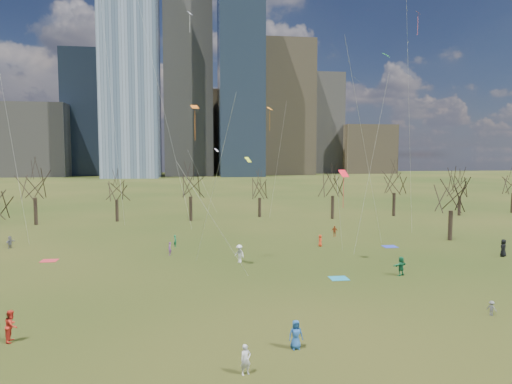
{
  "coord_description": "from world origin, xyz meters",
  "views": [
    {
      "loc": [
        -6.71,
        -35.77,
        10.97
      ],
      "look_at": [
        0.0,
        12.0,
        7.0
      ],
      "focal_mm": 32.0,
      "sensor_mm": 36.0,
      "label": 1
    }
  ],
  "objects": [
    {
      "name": "downtown_skyline",
      "position": [
        -2.43,
        210.64,
        39.01
      ],
      "size": [
        212.5,
        78.0,
        118.0
      ],
      "color": "slate",
      "rests_on": "ground"
    },
    {
      "name": "person_5",
      "position": [
        11.99,
        2.67,
        0.87
      ],
      "size": [
        1.69,
        1.15,
        1.75
      ],
      "primitive_type": "imported",
      "rotation": [
        0.0,
        0.0,
        3.57
      ],
      "color": "#176B40",
      "rests_on": "ground"
    },
    {
      "name": "ground",
      "position": [
        0.0,
        0.0,
        0.0
      ],
      "size": [
        500.0,
        500.0,
        0.0
      ],
      "primitive_type": "plane",
      "color": "black",
      "rests_on": "ground"
    },
    {
      "name": "blanket_navy",
      "position": [
        16.6,
        15.16,
        0.01
      ],
      "size": [
        1.6,
        1.5,
        0.03
      ],
      "primitive_type": "cube",
      "color": "#2535B1",
      "rests_on": "ground"
    },
    {
      "name": "kites_airborne",
      "position": [
        -2.85,
        13.48,
        13.15
      ],
      "size": [
        55.73,
        47.01,
        28.66
      ],
      "color": "orange",
      "rests_on": "ground"
    },
    {
      "name": "blanket_crimson",
      "position": [
        -21.46,
        13.16,
        0.01
      ],
      "size": [
        1.6,
        1.5,
        0.03
      ],
      "primitive_type": "cube",
      "color": "red",
      "rests_on": "ground"
    },
    {
      "name": "bare_tree_row",
      "position": [
        -0.09,
        37.22,
        6.12
      ],
      "size": [
        113.04,
        29.8,
        9.5
      ],
      "color": "black",
      "rests_on": "ground"
    },
    {
      "name": "person_1",
      "position": [
        -4.17,
        -13.95,
        0.77
      ],
      "size": [
        0.65,
        0.54,
        1.53
      ],
      "primitive_type": "imported",
      "rotation": [
        0.0,
        0.0,
        0.35
      ],
      "color": "silver",
      "rests_on": "ground"
    },
    {
      "name": "person_9",
      "position": [
        -2.03,
        9.71,
        0.91
      ],
      "size": [
        1.29,
        1.34,
        1.83
      ],
      "primitive_type": "imported",
      "rotation": [
        0.0,
        0.0,
        5.44
      ],
      "color": "white",
      "rests_on": "ground"
    },
    {
      "name": "person_0",
      "position": [
        -1.01,
        -11.35,
        0.83
      ],
      "size": [
        0.84,
        0.57,
        1.66
      ],
      "primitive_type": "imported",
      "rotation": [
        0.0,
        0.0,
        0.05
      ],
      "color": "#24579C",
      "rests_on": "ground"
    },
    {
      "name": "person_12",
      "position": [
        8.4,
        16.52,
        0.69
      ],
      "size": [
        0.55,
        0.74,
        1.39
      ],
      "primitive_type": "imported",
      "rotation": [
        0.0,
        0.0,
        1.4
      ],
      "color": "#EF3F1A",
      "rests_on": "ground"
    },
    {
      "name": "person_13",
      "position": [
        -8.79,
        18.6,
        0.71
      ],
      "size": [
        0.48,
        0.6,
        1.42
      ],
      "primitive_type": "imported",
      "rotation": [
        0.0,
        0.0,
        1.88
      ],
      "color": "#1C7E4C",
      "rests_on": "ground"
    },
    {
      "name": "person_10",
      "position": [
        12.13,
        22.64,
        0.73
      ],
      "size": [
        0.91,
        0.54,
        1.45
      ],
      "primitive_type": "imported",
      "rotation": [
        0.0,
        0.0,
        6.05
      ],
      "color": "#A03A16",
      "rests_on": "ground"
    },
    {
      "name": "person_11",
      "position": [
        -27.97,
        20.51,
        0.72
      ],
      "size": [
        0.88,
        1.4,
        1.44
      ],
      "primitive_type": "imported",
      "rotation": [
        0.0,
        0.0,
        1.2
      ],
      "color": "slate",
      "rests_on": "ground"
    },
    {
      "name": "blanket_teal",
      "position": [
        6.09,
        2.48,
        0.01
      ],
      "size": [
        1.6,
        1.5,
        0.03
      ],
      "primitive_type": "cube",
      "color": "teal",
      "rests_on": "ground"
    },
    {
      "name": "person_7",
      "position": [
        -9.23,
        14.18,
        0.71
      ],
      "size": [
        0.35,
        0.53,
        1.43
      ],
      "primitive_type": "imported",
      "rotation": [
        0.0,
        0.0,
        4.69
      ],
      "color": "#894B97",
      "rests_on": "ground"
    },
    {
      "name": "person_3",
      "position": [
        13.45,
        -7.97,
        0.51
      ],
      "size": [
        0.7,
        0.76,
        1.02
      ],
      "primitive_type": "imported",
      "rotation": [
        0.0,
        0.0,
        2.2
      ],
      "color": "slate",
      "rests_on": "ground"
    },
    {
      "name": "person_6",
      "position": [
        26.37,
        8.37,
        0.95
      ],
      "size": [
        1.09,
        1.08,
        1.9
      ],
      "primitive_type": "imported",
      "rotation": [
        0.0,
        0.0,
        3.91
      ],
      "color": "black",
      "rests_on": "ground"
    },
    {
      "name": "person_2",
      "position": [
        -17.33,
        -8.01,
        0.94
      ],
      "size": [
        0.76,
        0.95,
        1.89
      ],
      "primitive_type": "imported",
      "rotation": [
        0.0,
        0.0,
        1.62
      ],
      "color": "red",
      "rests_on": "ground"
    }
  ]
}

